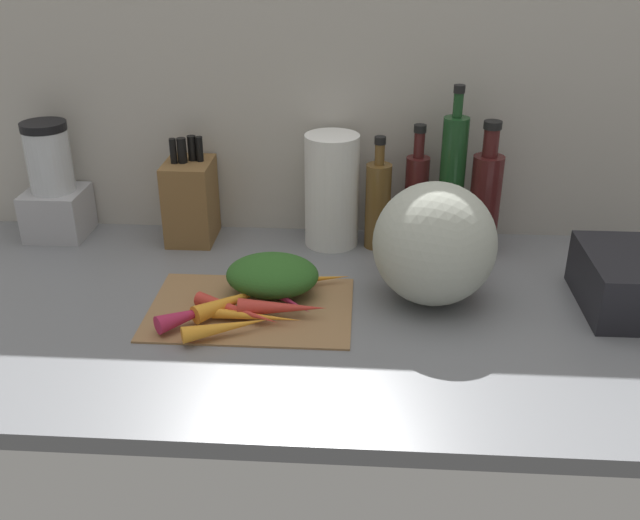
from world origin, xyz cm
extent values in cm
cube|color=slate|center=(0.00, 0.00, -1.50)|extent=(170.00, 80.00, 3.00)
cube|color=#BCB7AD|center=(0.00, 38.50, 30.00)|extent=(170.00, 3.00, 60.00)
cube|color=#997047|center=(-14.58, -1.98, 0.40)|extent=(38.19, 26.20, 0.80)
cone|color=red|center=(-8.16, -5.30, 2.53)|extent=(16.37, 4.17, 3.46)
cone|color=orange|center=(-3.22, 7.87, 1.81)|extent=(14.62, 5.25, 2.01)
cone|color=#B2264C|center=(-24.42, -8.94, 2.51)|extent=(11.99, 10.73, 3.43)
cone|color=orange|center=(-17.38, -12.41, 2.29)|extent=(15.17, 8.96, 2.97)
cone|color=orange|center=(-17.45, -3.11, 2.53)|extent=(14.59, 14.51, 3.46)
cone|color=#B2264C|center=(-9.55, 0.48, 2.14)|extent=(14.75, 14.01, 2.68)
cone|color=orange|center=(-12.62, -7.60, 1.82)|extent=(16.64, 3.66, 2.03)
cone|color=red|center=(-16.40, -6.18, 2.18)|extent=(17.26, 10.39, 2.76)
ellipsoid|color=#2D6023|center=(-11.06, 3.60, 4.60)|extent=(17.94, 13.80, 7.59)
ellipsoid|color=#B2B7A8|center=(19.60, 4.44, 11.74)|extent=(23.21, 23.10, 23.47)
cube|color=brown|center=(-32.68, 29.90, 9.18)|extent=(10.28, 13.05, 18.37)
cylinder|color=black|center=(-35.38, 28.88, 21.12)|extent=(1.51, 1.51, 5.50)
cylinder|color=black|center=(-33.58, 29.37, 21.12)|extent=(2.04, 2.04, 5.50)
cylinder|color=black|center=(-31.78, 31.26, 21.12)|extent=(1.96, 1.96, 5.50)
cylinder|color=black|center=(-29.98, 30.68, 21.12)|extent=(1.52, 1.52, 5.50)
cube|color=#B2B2B7|center=(-63.98, 30.06, 5.45)|extent=(13.03, 13.03, 10.91)
cylinder|color=silver|center=(-63.98, 30.06, 17.89)|extent=(9.77, 9.77, 13.96)
cylinder|color=black|center=(-63.98, 30.06, 25.77)|extent=(9.97, 9.97, 1.80)
cylinder|color=white|center=(-0.92, 29.50, 12.57)|extent=(11.89, 11.89, 25.13)
cylinder|color=brown|center=(9.28, 28.44, 9.56)|extent=(5.60, 5.60, 19.11)
cylinder|color=brown|center=(9.28, 28.44, 21.39)|extent=(2.12, 2.12, 4.56)
cylinder|color=black|center=(9.28, 28.44, 24.47)|extent=(2.44, 2.44, 1.60)
cylinder|color=#471919|center=(17.70, 31.26, 10.00)|extent=(5.23, 5.23, 20.00)
cylinder|color=#471919|center=(17.70, 31.26, 22.80)|extent=(2.34, 2.34, 5.60)
cylinder|color=black|center=(17.70, 31.26, 26.39)|extent=(2.69, 2.69, 1.60)
cylinder|color=#19421E|center=(24.87, 28.26, 14.83)|extent=(5.48, 5.48, 29.66)
cylinder|color=#19421E|center=(24.87, 28.26, 32.20)|extent=(2.05, 2.05, 5.06)
cylinder|color=black|center=(24.87, 28.26, 35.53)|extent=(2.36, 2.36, 1.60)
cylinder|color=#471919|center=(32.15, 27.38, 10.89)|extent=(6.63, 6.63, 21.77)
cylinder|color=#471919|center=(32.15, 27.38, 24.72)|extent=(3.29, 3.29, 5.89)
cylinder|color=black|center=(32.15, 27.38, 28.46)|extent=(3.79, 3.79, 1.60)
camera|label=1|loc=(6.06, -118.92, 67.62)|focal=40.31mm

